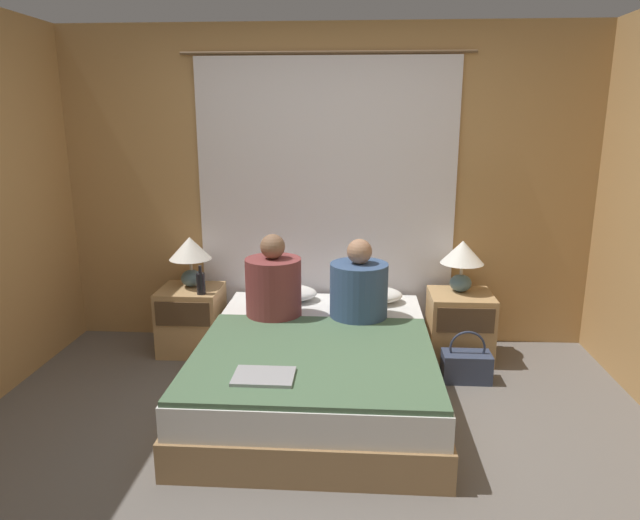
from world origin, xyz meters
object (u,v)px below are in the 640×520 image
at_px(lamp_left, 190,253).
at_px(lamp_right, 462,257).
at_px(bed, 317,368).
at_px(beer_bottle_on_left_stand, 201,283).
at_px(person_right_in_bed, 359,289).
at_px(person_left_in_bed, 273,285).
at_px(nightstand_right, 459,326).
at_px(pillow_left, 282,293).
at_px(handbag_on_floor, 466,365).
at_px(nightstand_left, 192,319).
at_px(laptop_on_bed, 264,376).
at_px(pillow_right, 367,294).

distance_m(lamp_left, lamp_right, 2.08).
height_order(bed, beer_bottle_on_left_stand, beer_bottle_on_left_stand).
relative_size(bed, lamp_right, 4.97).
xyz_separation_m(bed, beer_bottle_on_left_stand, (-0.91, 0.59, 0.39)).
bearing_deg(person_right_in_bed, person_left_in_bed, 180.00).
height_order(nightstand_right, beer_bottle_on_left_stand, beer_bottle_on_left_stand).
relative_size(lamp_left, person_left_in_bed, 0.65).
relative_size(lamp_left, beer_bottle_on_left_stand, 1.79).
height_order(lamp_left, pillow_left, lamp_left).
height_order(nightstand_right, lamp_left, lamp_left).
xyz_separation_m(lamp_right, person_left_in_bed, (-1.38, -0.41, -0.13)).
bearing_deg(beer_bottle_on_left_stand, handbag_on_floor, -7.83).
distance_m(nightstand_left, person_right_in_bed, 1.41).
bearing_deg(lamp_right, pillow_left, -179.62).
bearing_deg(laptop_on_bed, bed, 69.68).
relative_size(nightstand_left, pillow_right, 0.93).
distance_m(pillow_right, handbag_on_floor, 0.91).
xyz_separation_m(nightstand_left, laptop_on_bed, (0.80, -1.37, 0.20)).
distance_m(lamp_right, pillow_left, 1.41).
bearing_deg(person_left_in_bed, laptop_on_bed, -84.84).
height_order(bed, pillow_right, pillow_right).
bearing_deg(nightstand_left, handbag_on_floor, -10.94).
distance_m(laptop_on_bed, handbag_on_floor, 1.64).
height_order(beer_bottle_on_left_stand, handbag_on_floor, beer_bottle_on_left_stand).
xyz_separation_m(pillow_right, person_right_in_bed, (-0.06, -0.40, 0.17)).
xyz_separation_m(lamp_left, handbag_on_floor, (2.07, -0.46, -0.67)).
relative_size(lamp_right, handbag_on_floor, 1.07).
xyz_separation_m(lamp_right, handbag_on_floor, (-0.01, -0.46, -0.67)).
relative_size(lamp_left, person_right_in_bed, 0.68).
distance_m(lamp_left, beer_bottle_on_left_stand, 0.30).
relative_size(person_right_in_bed, beer_bottle_on_left_stand, 2.64).
distance_m(person_left_in_bed, person_right_in_bed, 0.60).
height_order(pillow_left, person_right_in_bed, person_right_in_bed).
relative_size(bed, person_right_in_bed, 3.38).
height_order(person_right_in_bed, laptop_on_bed, person_right_in_bed).
distance_m(nightstand_left, laptop_on_bed, 1.60).
height_order(nightstand_right, lamp_right, lamp_right).
distance_m(pillow_right, beer_bottle_on_left_stand, 1.26).
relative_size(nightstand_right, beer_bottle_on_left_stand, 2.33).
height_order(bed, pillow_left, pillow_left).
xyz_separation_m(pillow_right, laptop_on_bed, (-0.57, -1.42, -0.02)).
bearing_deg(lamp_right, lamp_left, 180.00).
bearing_deg(lamp_left, pillow_left, -0.72).
distance_m(pillow_left, person_left_in_bed, 0.44).
xyz_separation_m(beer_bottle_on_left_stand, handbag_on_floor, (1.95, -0.27, -0.49)).
bearing_deg(lamp_left, pillow_right, -0.38).
height_order(lamp_right, pillow_left, lamp_right).
relative_size(lamp_left, pillow_left, 0.72).
relative_size(laptop_on_bed, handbag_on_floor, 0.88).
bearing_deg(laptop_on_bed, lamp_left, 119.20).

